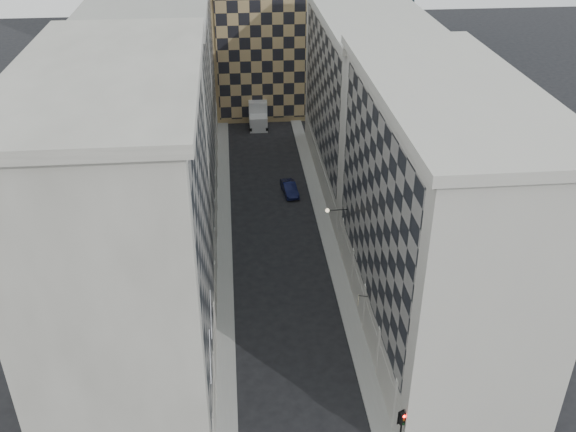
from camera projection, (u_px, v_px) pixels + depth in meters
sidewalk_west at (224, 238)px, 64.75m from camera, size 1.50×100.00×0.15m
sidewalk_east at (327, 233)px, 65.60m from camera, size 1.50×100.00×0.15m
bldg_left_a at (131, 244)px, 42.04m from camera, size 10.80×22.80×23.70m
bldg_left_b at (159, 125)px, 61.23m from camera, size 10.80×22.80×22.70m
bldg_left_c at (174, 63)px, 80.43m from camera, size 10.80×22.80×21.70m
bldg_right_a at (435, 218)px, 47.99m from camera, size 10.80×26.80×20.70m
bldg_right_b at (364, 100)px, 71.48m from camera, size 10.80×28.80×19.70m
tan_block at (269, 44)px, 93.27m from camera, size 16.80×14.80×18.80m
flagpoles_left at (210, 334)px, 40.05m from camera, size 0.10×6.33×2.33m
bracket_lamp at (329, 210)px, 57.29m from camera, size 1.98×0.36×0.36m
traffic_light at (401, 425)px, 40.30m from camera, size 0.48×0.48×3.87m
box_truck at (258, 114)px, 90.74m from camera, size 2.74×6.42×3.49m
dark_car at (290, 188)px, 72.83m from camera, size 1.92×4.24×1.35m
shop_sign at (359, 300)px, 49.89m from camera, size 0.83×0.62×0.70m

